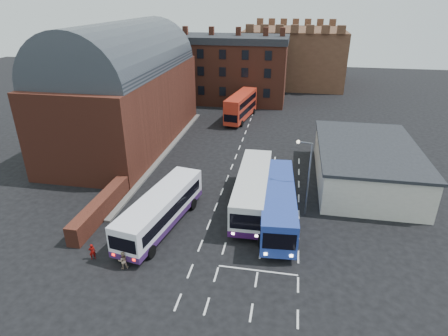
% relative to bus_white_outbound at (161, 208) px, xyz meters
% --- Properties ---
extents(ground, '(180.00, 180.00, 0.00)m').
position_rel_bus_white_outbound_xyz_m(ground, '(4.04, -1.39, -1.89)').
color(ground, black).
extents(railway_station, '(12.00, 28.00, 16.00)m').
position_rel_bus_white_outbound_xyz_m(railway_station, '(-11.46, 19.61, 5.74)').
color(railway_station, '#602B1E').
rests_on(railway_station, ground).
extents(forecourt_wall, '(1.20, 10.00, 1.80)m').
position_rel_bus_white_outbound_xyz_m(forecourt_wall, '(-6.16, 0.61, -0.99)').
color(forecourt_wall, '#602B1E').
rests_on(forecourt_wall, ground).
extents(cream_building, '(10.40, 16.40, 4.25)m').
position_rel_bus_white_outbound_xyz_m(cream_building, '(19.04, 12.61, 0.26)').
color(cream_building, beige).
rests_on(cream_building, ground).
extents(brick_terrace, '(22.00, 10.00, 11.00)m').
position_rel_bus_white_outbound_xyz_m(brick_terrace, '(-1.96, 44.61, 3.61)').
color(brick_terrace, brown).
rests_on(brick_terrace, ground).
extents(castle_keep, '(22.00, 22.00, 12.00)m').
position_rel_bus_white_outbound_xyz_m(castle_keep, '(10.04, 64.61, 4.11)').
color(castle_keep, brown).
rests_on(castle_keep, ground).
extents(bus_white_outbound, '(4.63, 12.03, 3.20)m').
position_rel_bus_white_outbound_xyz_m(bus_white_outbound, '(0.00, 0.00, 0.00)').
color(bus_white_outbound, white).
rests_on(bus_white_outbound, ground).
extents(bus_white_inbound, '(3.35, 12.66, 3.44)m').
position_rel_bus_white_outbound_xyz_m(bus_white_inbound, '(7.51, 5.00, 0.14)').
color(bus_white_inbound, silver).
rests_on(bus_white_inbound, ground).
extents(bus_blue, '(3.83, 12.71, 3.42)m').
position_rel_bus_white_outbound_xyz_m(bus_blue, '(10.04, 2.81, 0.13)').
color(bus_blue, '#233D9D').
rests_on(bus_blue, ground).
extents(bus_red_double, '(4.07, 11.03, 4.31)m').
position_rel_bus_white_outbound_xyz_m(bus_red_double, '(2.40, 32.78, 0.40)').
color(bus_red_double, red).
rests_on(bus_red_double, ground).
extents(street_lamp, '(1.44, 0.53, 7.24)m').
position_rel_bus_white_outbound_xyz_m(street_lamp, '(12.40, 4.63, 2.48)').
color(street_lamp, slate).
rests_on(street_lamp, ground).
extents(pedestrian_red, '(0.60, 0.55, 1.38)m').
position_rel_bus_white_outbound_xyz_m(pedestrian_red, '(-3.84, -5.36, -1.20)').
color(pedestrian_red, '#770906').
rests_on(pedestrian_red, ground).
extents(pedestrian_beige, '(0.89, 0.83, 1.45)m').
position_rel_bus_white_outbound_xyz_m(pedestrian_beige, '(-1.01, -5.95, -1.17)').
color(pedestrian_beige, tan).
rests_on(pedestrian_beige, ground).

